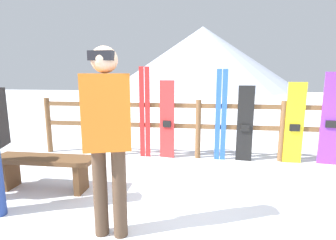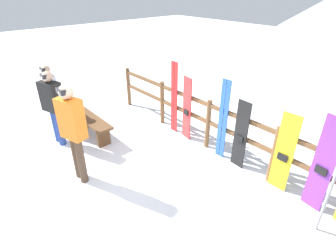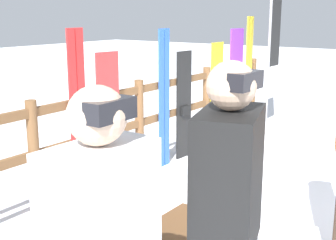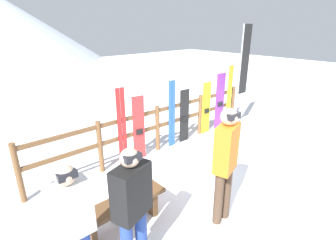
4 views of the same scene
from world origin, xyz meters
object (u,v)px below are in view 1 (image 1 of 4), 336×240
(person_orange, at_px, (107,129))
(ski_pair_red, at_px, (145,113))
(snowboard_purple, at_px, (331,120))
(bench, at_px, (44,166))
(snowboard_red, at_px, (167,120))
(snowboard_yellow, at_px, (295,124))
(ski_pair_blue, at_px, (221,116))
(snowboard_black_stripe, at_px, (245,124))

(person_orange, relative_size, ski_pair_red, 1.07)
(person_orange, bearing_deg, snowboard_purple, 38.80)
(bench, bearing_deg, ski_pair_red, 56.95)
(snowboard_red, height_order, snowboard_yellow, snowboard_red)
(snowboard_red, height_order, snowboard_purple, snowboard_purple)
(ski_pair_red, xyz_separation_m, snowboard_yellow, (2.65, -0.00, -0.14))
(ski_pair_blue, bearing_deg, bench, -146.73)
(ski_pair_blue, bearing_deg, snowboard_black_stripe, -0.48)
(ski_pair_red, distance_m, snowboard_black_stripe, 1.82)
(bench, xyz_separation_m, snowboard_black_stripe, (2.85, 1.59, 0.33))
(person_orange, distance_m, snowboard_purple, 3.90)
(bench, distance_m, ski_pair_blue, 2.94)
(ski_pair_red, height_order, snowboard_yellow, ski_pair_red)
(snowboard_red, distance_m, ski_pair_blue, 0.98)
(bench, height_order, snowboard_black_stripe, snowboard_black_stripe)
(ski_pair_red, height_order, ski_pair_blue, ski_pair_red)
(bench, relative_size, snowboard_yellow, 0.96)
(snowboard_red, bearing_deg, snowboard_black_stripe, -0.00)
(bench, distance_m, person_orange, 1.66)
(ski_pair_blue, bearing_deg, person_orange, -116.12)
(ski_pair_blue, distance_m, snowboard_purple, 1.84)
(person_orange, relative_size, snowboard_red, 1.25)
(person_orange, distance_m, snowboard_black_stripe, 2.96)
(bench, distance_m, ski_pair_red, 1.96)
(snowboard_black_stripe, bearing_deg, snowboard_yellow, 0.00)
(ski_pair_blue, xyz_separation_m, snowboard_purple, (1.84, -0.00, -0.03))
(ski_pair_blue, distance_m, snowboard_black_stripe, 0.45)
(ski_pair_blue, height_order, snowboard_purple, ski_pair_blue)
(bench, height_order, snowboard_purple, snowboard_purple)
(ski_pair_blue, relative_size, snowboard_yellow, 1.16)
(person_orange, height_order, snowboard_red, person_orange)
(snowboard_red, xyz_separation_m, snowboard_black_stripe, (1.40, -0.00, -0.04))
(bench, xyz_separation_m, snowboard_yellow, (3.68, 1.59, 0.36))
(snowboard_red, bearing_deg, snowboard_purple, 0.00)
(person_orange, relative_size, snowboard_purple, 1.14)
(person_orange, xyz_separation_m, snowboard_yellow, (2.46, 2.44, -0.36))
(snowboard_black_stripe, bearing_deg, ski_pair_blue, 179.52)
(snowboard_red, height_order, snowboard_black_stripe, snowboard_red)
(bench, relative_size, snowboard_red, 0.95)
(person_orange, bearing_deg, snowboard_red, 84.74)
(snowboard_red, relative_size, snowboard_yellow, 1.02)
(snowboard_yellow, bearing_deg, snowboard_red, 180.00)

